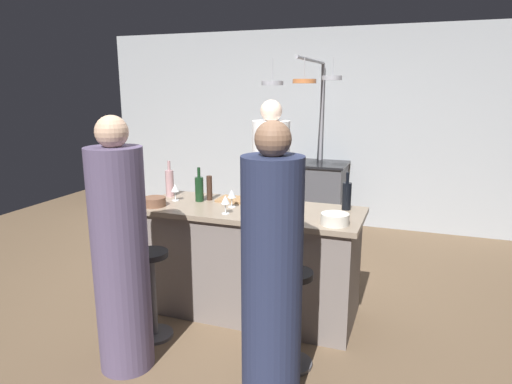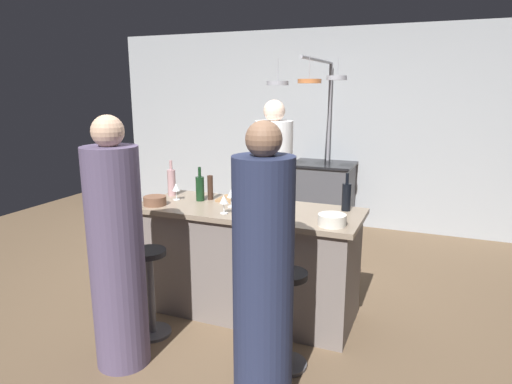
# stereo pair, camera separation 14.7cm
# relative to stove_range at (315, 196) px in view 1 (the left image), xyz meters

# --- Properties ---
(ground_plane) EXTENTS (9.00, 9.00, 0.00)m
(ground_plane) POSITION_rel_stove_range_xyz_m (0.00, -2.45, -0.45)
(ground_plane) COLOR brown
(back_wall) EXTENTS (6.40, 0.16, 2.60)m
(back_wall) POSITION_rel_stove_range_xyz_m (0.00, 0.40, 0.85)
(back_wall) COLOR #9EA3A8
(back_wall) RESTS_ON ground_plane
(kitchen_island) EXTENTS (1.80, 0.72, 0.90)m
(kitchen_island) POSITION_rel_stove_range_xyz_m (0.00, -2.45, 0.01)
(kitchen_island) COLOR slate
(kitchen_island) RESTS_ON ground_plane
(stove_range) EXTENTS (0.80, 0.64, 0.89)m
(stove_range) POSITION_rel_stove_range_xyz_m (0.00, 0.00, 0.00)
(stove_range) COLOR #47474C
(stove_range) RESTS_ON ground_plane
(chef) EXTENTS (0.37, 0.37, 1.73)m
(chef) POSITION_rel_stove_range_xyz_m (-0.11, -1.58, 0.36)
(chef) COLOR white
(chef) RESTS_ON ground_plane
(bar_stool_right) EXTENTS (0.28, 0.28, 0.68)m
(bar_stool_right) POSITION_rel_stove_range_xyz_m (0.54, -3.07, -0.07)
(bar_stool_right) COLOR #4C4C51
(bar_stool_right) RESTS_ON ground_plane
(guest_right) EXTENTS (0.35, 0.35, 1.68)m
(guest_right) POSITION_rel_stove_range_xyz_m (0.50, -3.42, 0.33)
(guest_right) COLOR #262D4C
(guest_right) RESTS_ON ground_plane
(bar_stool_left) EXTENTS (0.28, 0.28, 0.68)m
(bar_stool_left) POSITION_rel_stove_range_xyz_m (-0.54, -3.07, -0.07)
(bar_stool_left) COLOR #4C4C51
(bar_stool_left) RESTS_ON ground_plane
(guest_left) EXTENTS (0.36, 0.36, 1.68)m
(guest_left) POSITION_rel_stove_range_xyz_m (-0.52, -3.44, 0.33)
(guest_left) COLOR #594C6B
(guest_left) RESTS_ON ground_plane
(overhead_pot_rack) EXTENTS (0.87, 1.36, 2.17)m
(overhead_pot_rack) POSITION_rel_stove_range_xyz_m (0.00, -0.50, 1.23)
(overhead_pot_rack) COLOR gray
(overhead_pot_rack) RESTS_ON ground_plane
(cutting_board) EXTENTS (0.32, 0.22, 0.02)m
(cutting_board) POSITION_rel_stove_range_xyz_m (-0.19, -2.26, 0.46)
(cutting_board) COLOR #997047
(cutting_board) RESTS_ON kitchen_island
(pepper_mill) EXTENTS (0.05, 0.05, 0.21)m
(pepper_mill) POSITION_rel_stove_range_xyz_m (-0.42, -2.31, 0.56)
(pepper_mill) COLOR #382319
(pepper_mill) RESTS_ON kitchen_island
(wine_bottle_dark) EXTENTS (0.07, 0.07, 0.30)m
(wine_bottle_dark) POSITION_rel_stove_range_xyz_m (0.74, -2.23, 0.57)
(wine_bottle_dark) COLOR black
(wine_bottle_dark) RESTS_ON kitchen_island
(wine_bottle_red) EXTENTS (0.07, 0.07, 0.29)m
(wine_bottle_red) POSITION_rel_stove_range_xyz_m (-0.48, -2.38, 0.56)
(wine_bottle_red) COLOR #143319
(wine_bottle_red) RESTS_ON kitchen_island
(wine_bottle_rose) EXTENTS (0.07, 0.07, 0.32)m
(wine_bottle_rose) POSITION_rel_stove_range_xyz_m (-0.81, -2.31, 0.58)
(wine_bottle_rose) COLOR #B78C8E
(wine_bottle_rose) RESTS_ON kitchen_island
(wine_glass_near_right_guest) EXTENTS (0.07, 0.07, 0.15)m
(wine_glass_near_right_guest) POSITION_rel_stove_range_xyz_m (-0.14, -2.47, 0.56)
(wine_glass_near_right_guest) COLOR silver
(wine_glass_near_right_guest) RESTS_ON kitchen_island
(wine_glass_by_chef) EXTENTS (0.07, 0.07, 0.15)m
(wine_glass_by_chef) POSITION_rel_stove_range_xyz_m (-0.11, -2.67, 0.56)
(wine_glass_by_chef) COLOR silver
(wine_glass_by_chef) RESTS_ON kitchen_island
(wine_glass_near_left_guest) EXTENTS (0.07, 0.07, 0.15)m
(wine_glass_near_left_guest) POSITION_rel_stove_range_xyz_m (-0.68, -2.44, 0.56)
(wine_glass_near_left_guest) COLOR silver
(wine_glass_near_left_guest) RESTS_ON kitchen_island
(mixing_bowl_blue) EXTENTS (0.18, 0.18, 0.07)m
(mixing_bowl_blue) POSITION_rel_stove_range_xyz_m (0.13, -2.33, 0.49)
(mixing_bowl_blue) COLOR #334C6B
(mixing_bowl_blue) RESTS_ON kitchen_island
(mixing_bowl_wooden) EXTENTS (0.19, 0.19, 0.07)m
(mixing_bowl_wooden) POSITION_rel_stove_range_xyz_m (-0.75, -2.65, 0.49)
(mixing_bowl_wooden) COLOR brown
(mixing_bowl_wooden) RESTS_ON kitchen_island
(mixing_bowl_ceramic) EXTENTS (0.20, 0.20, 0.08)m
(mixing_bowl_ceramic) POSITION_rel_stove_range_xyz_m (0.72, -2.66, 0.49)
(mixing_bowl_ceramic) COLOR silver
(mixing_bowl_ceramic) RESTS_ON kitchen_island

